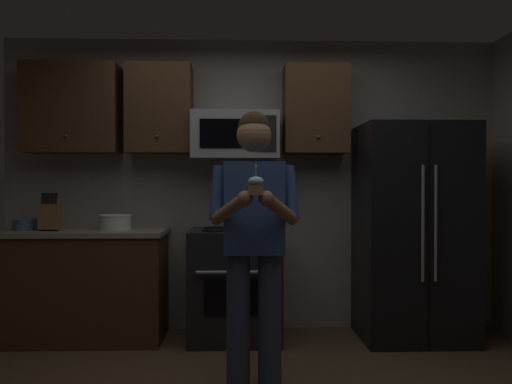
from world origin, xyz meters
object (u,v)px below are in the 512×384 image
object	(u,v)px
knife_block	(50,216)
refrigerator	(413,232)
oven_range	(235,284)
bowl_small_colored	(25,224)
bowl_large_white	(115,222)
person	(254,232)
microwave	(235,136)
cupcake	(256,185)

from	to	relation	value
knife_block	refrigerator	bearing A→B (deg)	-0.18
oven_range	bowl_small_colored	bearing A→B (deg)	178.30
bowl_large_white	person	xyz separation A→B (m)	(1.13, -1.16, 0.01)
knife_block	bowl_large_white	size ratio (longest dim) A/B	1.17
bowl_large_white	microwave	bearing A→B (deg)	4.26
refrigerator	bowl_small_colored	world-z (taller)	refrigerator
bowl_large_white	refrigerator	bearing A→B (deg)	-1.90
refrigerator	cupcake	size ratio (longest dim) A/B	10.35
refrigerator	knife_block	distance (m)	3.02
bowl_large_white	cupcake	xyz separation A→B (m)	(1.13, -1.49, 0.30)
microwave	knife_block	size ratio (longest dim) A/B	2.31
knife_block	cupcake	world-z (taller)	cupcake
refrigerator	bowl_large_white	world-z (taller)	refrigerator
microwave	bowl_small_colored	size ratio (longest dim) A/B	3.66
microwave	refrigerator	bearing A→B (deg)	-6.03
knife_block	person	bearing A→B (deg)	-33.46
bowl_large_white	cupcake	distance (m)	1.90
bowl_large_white	bowl_small_colored	xyz separation A→B (m)	(-0.75, 0.01, -0.02)
bowl_large_white	bowl_small_colored	distance (m)	0.75
cupcake	bowl_small_colored	bearing A→B (deg)	141.52
oven_range	cupcake	xyz separation A→B (m)	(0.12, -1.45, 0.83)
bowl_small_colored	person	xyz separation A→B (m)	(1.89, -1.17, 0.03)
oven_range	microwave	size ratio (longest dim) A/B	1.26
bowl_large_white	oven_range	bearing A→B (deg)	-2.51
microwave	knife_block	distance (m)	1.67
refrigerator	bowl_small_colored	size ratio (longest dim) A/B	8.90
bowl_small_colored	knife_block	bearing A→B (deg)	-18.89
refrigerator	person	xyz separation A→B (m)	(-1.38, -1.08, 0.10)
bowl_large_white	bowl_small_colored	world-z (taller)	bowl_large_white
microwave	bowl_large_white	size ratio (longest dim) A/B	2.70
bowl_large_white	bowl_small_colored	size ratio (longest dim) A/B	1.35
cupcake	refrigerator	bearing A→B (deg)	45.66
bowl_large_white	cupcake	bearing A→B (deg)	-52.76
refrigerator	bowl_small_colored	xyz separation A→B (m)	(-3.26, 0.09, 0.07)
refrigerator	bowl_large_white	xyz separation A→B (m)	(-2.51, 0.08, 0.09)
oven_range	bowl_large_white	size ratio (longest dim) A/B	3.41
person	cupcake	size ratio (longest dim) A/B	10.13
microwave	bowl_large_white	bearing A→B (deg)	-175.74
bowl_large_white	cupcake	world-z (taller)	cupcake
knife_block	bowl_large_white	world-z (taller)	knife_block
oven_range	knife_block	distance (m)	1.63
refrigerator	knife_block	size ratio (longest dim) A/B	5.63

